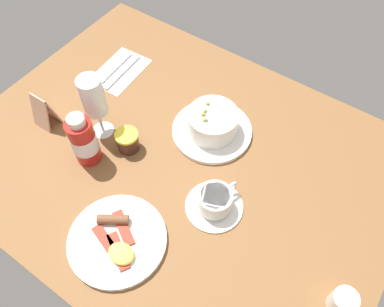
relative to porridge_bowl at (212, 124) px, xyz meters
The scene contains 10 objects.
ground_plane 13.18cm from the porridge_bowl, 76.03° to the left, with size 110.00×84.00×3.00cm, color brown.
porridge_bowl is the anchor object (origin of this frame).
cutlery_setting 36.09cm from the porridge_bowl, ahead, with size 12.69×18.37×0.90cm.
coffee_cup 22.24cm from the porridge_bowl, 124.43° to the left, with size 13.70×13.70×5.84cm.
creamer_jug 50.83cm from the porridge_bowl, 153.58° to the left, with size 5.40×5.88×5.88cm.
wine_glass 30.72cm from the porridge_bowl, 33.44° to the left, with size 5.95×5.95×18.82cm.
jam_jar 22.41cm from the porridge_bowl, 47.32° to the left, with size 5.95×5.95×5.58cm.
sauce_bottle_red 32.82cm from the porridge_bowl, 48.71° to the left, with size 6.50×6.50×15.55cm.
breakfast_plate 38.05cm from the porridge_bowl, 89.39° to the left, with size 22.05×22.05×3.70cm.
menu_card 44.71cm from the porridge_bowl, 30.28° to the left, with size 5.80×4.96×10.11cm.
Camera 1 is at (-34.58, 43.50, 82.36)cm, focal length 36.12 mm.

